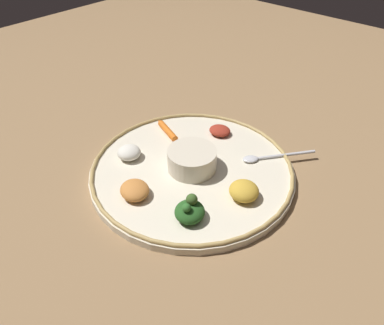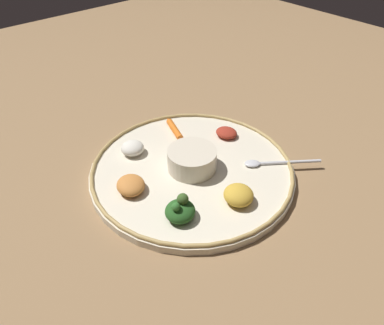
{
  "view_description": "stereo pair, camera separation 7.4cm",
  "coord_description": "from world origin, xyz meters",
  "views": [
    {
      "loc": [
        0.4,
        -0.45,
        0.52
      ],
      "look_at": [
        0.0,
        0.0,
        0.03
      ],
      "focal_mm": 34.53,
      "sensor_mm": 36.0,
      "label": 1
    },
    {
      "loc": [
        0.45,
        -0.4,
        0.52
      ],
      "look_at": [
        0.0,
        0.0,
        0.03
      ],
      "focal_mm": 34.53,
      "sensor_mm": 36.0,
      "label": 2
    }
  ],
  "objects": [
    {
      "name": "spoon",
      "position": [
        0.1,
        0.13,
        0.02
      ],
      "size": [
        0.11,
        0.14,
        0.01
      ],
      "color": "silver",
      "rests_on": "platter"
    },
    {
      "name": "mound_lentil_yellow",
      "position": [
        0.13,
        0.0,
        0.03
      ],
      "size": [
        0.07,
        0.07,
        0.03
      ],
      "primitive_type": "ellipsoid",
      "rotation": [
        0.0,
        0.0,
        1.38
      ],
      "color": "gold",
      "rests_on": "platter"
    },
    {
      "name": "platter",
      "position": [
        0.0,
        0.0,
        0.01
      ],
      "size": [
        0.43,
        0.43,
        0.02
      ],
      "primitive_type": "cylinder",
      "color": "beige",
      "rests_on": "ground_plane"
    },
    {
      "name": "center_bowl",
      "position": [
        0.0,
        0.0,
        0.04
      ],
      "size": [
        0.1,
        0.1,
        0.05
      ],
      "color": "beige",
      "rests_on": "platter"
    },
    {
      "name": "mound_beet",
      "position": [
        -0.04,
        0.14,
        0.03
      ],
      "size": [
        0.06,
        0.06,
        0.02
      ],
      "primitive_type": "ellipsoid",
      "rotation": [
        0.0,
        0.0,
        0.28
      ],
      "color": "maroon",
      "rests_on": "platter"
    },
    {
      "name": "greens_pile",
      "position": [
        0.09,
        -0.11,
        0.03
      ],
      "size": [
        0.07,
        0.08,
        0.05
      ],
      "color": "#23511E",
      "rests_on": "platter"
    },
    {
      "name": "mound_squash",
      "position": [
        -0.03,
        -0.14,
        0.03
      ],
      "size": [
        0.08,
        0.07,
        0.03
      ],
      "primitive_type": "ellipsoid",
      "rotation": [
        0.0,
        0.0,
        2.83
      ],
      "color": "#C67A38",
      "rests_on": "platter"
    },
    {
      "name": "ground_plane",
      "position": [
        0.0,
        0.0,
        0.0
      ],
      "size": [
        2.4,
        2.4,
        0.0
      ],
      "primitive_type": "plane",
      "color": "olive"
    },
    {
      "name": "mound_rice_white",
      "position": [
        -0.13,
        -0.06,
        0.03
      ],
      "size": [
        0.07,
        0.07,
        0.03
      ],
      "primitive_type": "ellipsoid",
      "rotation": [
        0.0,
        0.0,
        4.06
      ],
      "color": "silver",
      "rests_on": "platter"
    },
    {
      "name": "platter_rim",
      "position": [
        0.0,
        0.0,
        0.02
      ],
      "size": [
        0.43,
        0.43,
        0.01
      ],
      "primitive_type": "torus",
      "color": "tan",
      "rests_on": "platter"
    },
    {
      "name": "carrot_near_spoon",
      "position": [
        -0.14,
        0.06,
        0.02
      ],
      "size": [
        0.09,
        0.04,
        0.02
      ],
      "color": "orange",
      "rests_on": "platter"
    }
  ]
}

